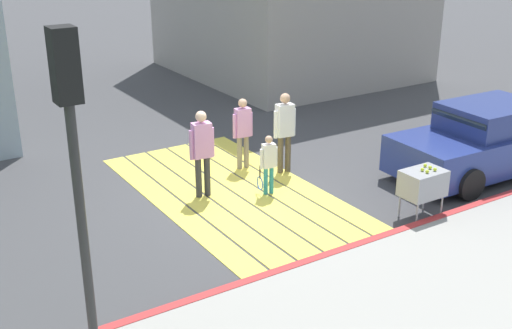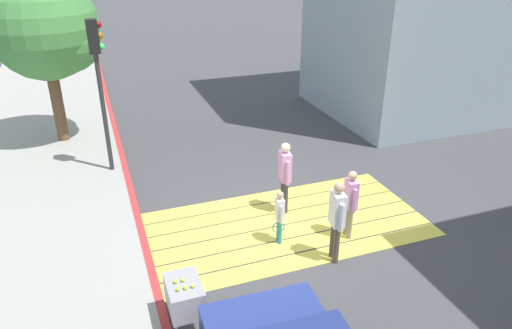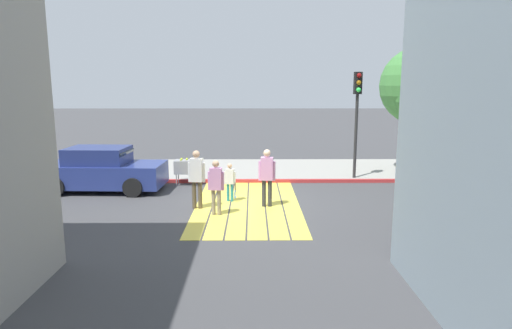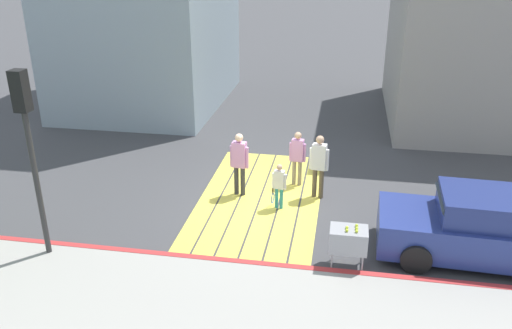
{
  "view_description": "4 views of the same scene",
  "coord_description": "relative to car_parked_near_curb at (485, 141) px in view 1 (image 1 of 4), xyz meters",
  "views": [
    {
      "loc": [
        -10.53,
        6.16,
        5.34
      ],
      "look_at": [
        -0.49,
        -0.25,
        0.73
      ],
      "focal_mm": 45.29,
      "sensor_mm": 36.0,
      "label": 1
    },
    {
      "loc": [
        -3.87,
        -8.51,
        6.0
      ],
      "look_at": [
        -0.39,
        1.06,
        1.14
      ],
      "focal_mm": 33.07,
      "sensor_mm": 36.0,
      "label": 2
    },
    {
      "loc": [
        13.27,
        0.16,
        3.71
      ],
      "look_at": [
        -0.54,
        0.27,
        1.21
      ],
      "focal_mm": 30.49,
      "sensor_mm": 36.0,
      "label": 3
    },
    {
      "loc": [
        -12.78,
        -2.11,
        6.59
      ],
      "look_at": [
        0.08,
        0.13,
        0.98
      ],
      "focal_mm": 37.13,
      "sensor_mm": 36.0,
      "label": 4
    }
  ],
  "objects": [
    {
      "name": "pedestrian_adult_lead",
      "position": [
        2.17,
        5.82,
        0.31
      ],
      "size": [
        0.27,
        0.52,
        1.8
      ],
      "color": "#333338",
      "rests_on": "ground"
    },
    {
      "name": "crosswalk_stripes",
      "position": [
        2.0,
        5.22,
        -0.73
      ],
      "size": [
        6.4,
        3.25,
        0.01
      ],
      "color": "#EAD64C",
      "rests_on": "ground"
    },
    {
      "name": "traffic_light_corner",
      "position": [
        -1.58,
        9.42,
        2.3
      ],
      "size": [
        0.39,
        0.28,
        4.24
      ],
      "color": "#2D2D2D",
      "rests_on": "ground"
    },
    {
      "name": "pedestrian_adult_side",
      "position": [
        3.07,
        4.33,
        0.21
      ],
      "size": [
        0.24,
        0.48,
        1.62
      ],
      "color": "gray",
      "rests_on": "ground"
    },
    {
      "name": "car_parked_near_curb",
      "position": [
        0.0,
        0.0,
        0.0
      ],
      "size": [
        2.12,
        4.37,
        1.57
      ],
      "color": "navy",
      "rests_on": "ground"
    },
    {
      "name": "pedestrian_child_with_racket",
      "position": [
        1.56,
        4.65,
        -0.03
      ],
      "size": [
        0.3,
        0.4,
        1.26
      ],
      "color": "teal",
      "rests_on": "ground"
    },
    {
      "name": "sidewalk_west",
      "position": [
        -3.6,
        5.22,
        -0.67
      ],
      "size": [
        4.8,
        40.0,
        0.12
      ],
      "primitive_type": "cube",
      "color": "#9E9B93",
      "rests_on": "ground"
    },
    {
      "name": "tennis_ball_cart",
      "position": [
        -0.9,
        2.83,
        -0.04
      ],
      "size": [
        0.56,
        0.8,
        1.02
      ],
      "color": "#99999E",
      "rests_on": "ground"
    },
    {
      "name": "curb_painted",
      "position": [
        -1.25,
        5.22,
        -0.67
      ],
      "size": [
        0.16,
        40.0,
        0.13
      ],
      "primitive_type": "cube",
      "color": "#BC3333",
      "rests_on": "ground"
    },
    {
      "name": "pedestrian_adult_trailing",
      "position": [
        2.38,
        3.68,
        0.32
      ],
      "size": [
        0.28,
        0.52,
        1.8
      ],
      "color": "brown",
      "rests_on": "ground"
    },
    {
      "name": "ground_plane",
      "position": [
        2.0,
        5.22,
        -0.73
      ],
      "size": [
        120.0,
        120.0,
        0.0
      ],
      "primitive_type": "plane",
      "color": "#424244"
    }
  ]
}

